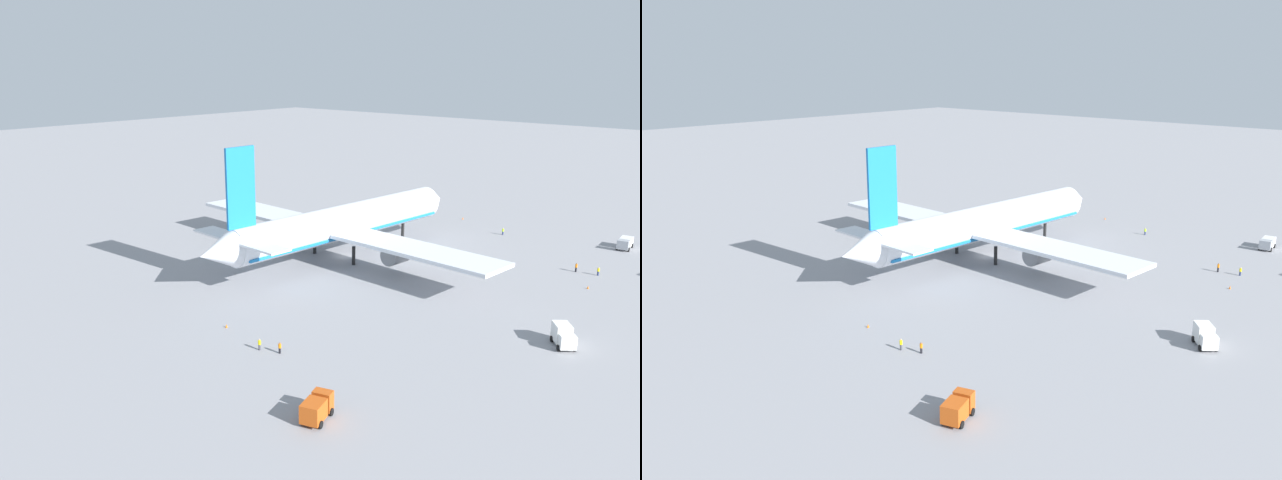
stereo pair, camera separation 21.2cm
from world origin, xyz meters
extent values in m
plane|color=gray|center=(0.00, 0.00, 0.00)|extent=(600.00, 600.00, 0.00)
cylinder|color=silver|center=(0.00, 0.00, 7.20)|extent=(55.90, 10.47, 6.92)
cone|color=silver|center=(30.49, -1.96, 7.20)|extent=(5.96, 7.12, 6.78)
cone|color=silver|center=(-31.18, 2.01, 7.20)|extent=(7.32, 7.00, 6.57)
cube|color=#1972BF|center=(-25.73, 1.66, 17.70)|extent=(6.02, 0.88, 14.08)
cube|color=silver|center=(-25.85, 7.70, 8.59)|extent=(5.03, 10.24, 0.36)
cube|color=silver|center=(-26.62, -4.33, 8.59)|extent=(5.03, 10.24, 0.36)
cube|color=silver|center=(-1.46, 20.57, 6.17)|extent=(11.16, 34.46, 0.70)
cylinder|color=slate|center=(-0.79, 15.42, 3.91)|extent=(5.42, 4.13, 3.80)
cube|color=silver|center=(-4.08, -20.21, 6.17)|extent=(11.16, 34.46, 0.70)
cylinder|color=slate|center=(-2.76, -15.19, 4.03)|extent=(5.51, 3.91, 3.58)
cylinder|color=black|center=(19.41, -1.25, 1.87)|extent=(0.70, 0.70, 3.75)
cylinder|color=black|center=(-2.42, 5.62, 1.87)|extent=(0.70, 0.70, 3.75)
cylinder|color=black|center=(-3.12, -5.27, 1.87)|extent=(0.70, 0.70, 3.75)
cube|color=#1972BF|center=(0.00, 0.00, 5.30)|extent=(53.66, 9.98, 0.50)
cube|color=#BF4C14|center=(-49.25, -37.90, 1.60)|extent=(2.01, 2.55, 2.30)
cube|color=#BF4C14|center=(-51.66, -38.66, 1.54)|extent=(3.44, 3.00, 2.19)
cube|color=black|center=(-48.79, -37.75, 2.17)|extent=(0.64, 1.81, 1.01)
cylinder|color=black|center=(-49.72, -36.88, 0.45)|extent=(0.95, 0.56, 0.90)
cylinder|color=black|center=(-49.05, -39.00, 0.45)|extent=(0.95, 0.56, 0.90)
cylinder|color=black|center=(-52.58, -37.78, 0.45)|extent=(0.95, 0.56, 0.90)
cylinder|color=black|center=(-51.91, -39.90, 0.45)|extent=(0.95, 0.56, 0.90)
cube|color=#999EA5|center=(42.01, -41.50, 1.39)|extent=(1.96, 2.47, 1.88)
cube|color=silver|center=(45.08, -41.15, 1.35)|extent=(3.78, 2.68, 1.80)
cube|color=black|center=(41.42, -41.57, 1.86)|extent=(0.30, 1.92, 0.83)
cylinder|color=black|center=(42.31, -42.62, 0.45)|extent=(0.93, 0.40, 0.90)
cylinder|color=black|center=(42.05, -40.35, 0.45)|extent=(0.93, 0.40, 0.90)
cylinder|color=black|center=(45.94, -42.20, 0.45)|extent=(0.93, 0.40, 0.90)
cylinder|color=black|center=(45.68, -39.93, 0.45)|extent=(0.93, 0.40, 0.90)
cube|color=white|center=(-14.55, -52.27, 1.41)|extent=(2.50, 2.60, 1.93)
cube|color=white|center=(-12.58, -50.63, 1.74)|extent=(3.67, 3.57, 2.58)
cube|color=black|center=(-14.93, -52.59, 1.90)|extent=(1.24, 1.47, 0.85)
cylinder|color=black|center=(-13.73, -53.02, 0.45)|extent=(0.88, 0.81, 0.90)
cylinder|color=black|center=(-15.14, -51.34, 0.45)|extent=(0.88, 0.81, 0.90)
cylinder|color=black|center=(-11.40, -51.08, 0.45)|extent=(0.88, 0.81, 0.90)
cylinder|color=black|center=(-12.81, -49.39, 0.45)|extent=(0.88, 0.81, 0.90)
cube|color=#595B60|center=(54.43, 13.78, 0.28)|extent=(2.60, 1.79, 0.15)
cylinder|color=#333338|center=(52.95, 13.53, 0.28)|extent=(0.60, 0.18, 0.08)
cylinder|color=black|center=(53.65, 12.94, 0.20)|extent=(0.41, 0.19, 0.40)
cylinder|color=black|center=(53.41, 14.32, 0.20)|extent=(0.41, 0.19, 0.40)
cylinder|color=black|center=(55.44, 13.25, 0.20)|extent=(0.41, 0.19, 0.40)
cylinder|color=black|center=(55.21, 14.63, 0.20)|extent=(0.41, 0.19, 0.40)
cylinder|color=navy|center=(22.03, -43.53, 0.40)|extent=(0.38, 0.38, 0.79)
cylinder|color=yellow|center=(22.03, -43.53, 1.09)|extent=(0.47, 0.47, 0.60)
sphere|color=beige|center=(22.03, -43.53, 1.50)|extent=(0.22, 0.22, 0.22)
cylinder|color=#3F3F47|center=(-42.45, -20.19, 0.42)|extent=(0.35, 0.35, 0.83)
cylinder|color=yellow|center=(-42.45, -20.19, 1.14)|extent=(0.44, 0.44, 0.62)
sphere|color=tan|center=(-42.45, -20.19, 1.57)|extent=(0.23, 0.23, 0.23)
cylinder|color=black|center=(-41.32, -23.03, 0.40)|extent=(0.34, 0.34, 0.81)
cylinder|color=orange|center=(-41.32, -23.03, 1.11)|extent=(0.42, 0.42, 0.61)
sphere|color=#8C6647|center=(-41.32, -23.03, 1.52)|extent=(0.22, 0.22, 0.22)
cylinder|color=navy|center=(37.43, -16.56, 0.40)|extent=(0.40, 0.40, 0.81)
cylinder|color=#B2F219|center=(37.43, -16.56, 1.11)|extent=(0.50, 0.50, 0.60)
sphere|color=beige|center=(37.43, -16.56, 1.52)|extent=(0.22, 0.22, 0.22)
cylinder|color=black|center=(21.45, -39.61, 0.43)|extent=(0.42, 0.42, 0.87)
cylinder|color=orange|center=(21.45, -39.61, 1.19)|extent=(0.52, 0.52, 0.65)
sphere|color=#8C6647|center=(21.45, -39.61, 1.63)|extent=(0.23, 0.23, 0.23)
cone|color=orange|center=(44.67, -2.05, 0.28)|extent=(0.36, 0.36, 0.55)
cone|color=orange|center=(13.39, -44.87, 0.28)|extent=(0.36, 0.36, 0.55)
cone|color=orange|center=(14.90, 39.27, 0.28)|extent=(0.36, 0.36, 0.55)
cone|color=orange|center=(-40.30, -10.66, 0.28)|extent=(0.36, 0.36, 0.55)
camera|label=1|loc=(-100.02, -82.61, 39.16)|focal=37.15mm
camera|label=2|loc=(-99.88, -82.77, 39.16)|focal=37.15mm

